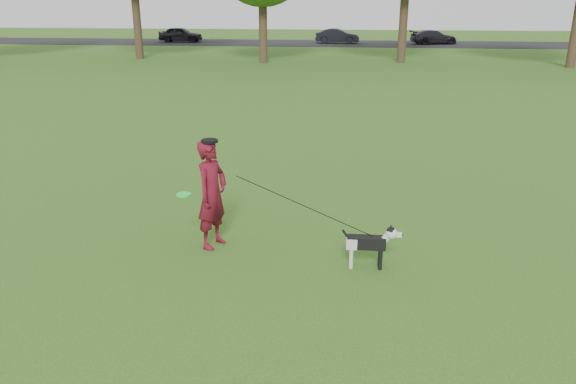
# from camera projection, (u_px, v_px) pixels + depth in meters

# --- Properties ---
(ground) EXTENTS (120.00, 120.00, 0.00)m
(ground) POSITION_uv_depth(u_px,v_px,m) (282.00, 256.00, 8.47)
(ground) COLOR #285116
(ground) RESTS_ON ground
(road) EXTENTS (120.00, 7.00, 0.02)m
(road) POSITION_uv_depth(u_px,v_px,m) (337.00, 43.00, 46.01)
(road) COLOR black
(road) RESTS_ON ground
(man) EXTENTS (0.60, 0.72, 1.70)m
(man) POSITION_uv_depth(u_px,v_px,m) (212.00, 194.00, 8.56)
(man) COLOR #5A0C21
(man) RESTS_ON ground
(dog) EXTENTS (0.87, 0.17, 0.66)m
(dog) POSITION_uv_depth(u_px,v_px,m) (371.00, 242.00, 7.99)
(dog) COLOR black
(dog) RESTS_ON ground
(car_left) EXTENTS (3.62, 1.48, 1.23)m
(car_left) POSITION_uv_depth(u_px,v_px,m) (181.00, 34.00, 47.09)
(car_left) COLOR black
(car_left) RESTS_ON road
(car_mid) EXTENTS (3.58, 1.39, 1.16)m
(car_mid) POSITION_uv_depth(u_px,v_px,m) (338.00, 36.00, 45.82)
(car_mid) COLOR black
(car_mid) RESTS_ON road
(car_right) EXTENTS (4.00, 2.39, 1.09)m
(car_right) POSITION_uv_depth(u_px,v_px,m) (434.00, 37.00, 45.08)
(car_right) COLOR black
(car_right) RESTS_ON road
(man_held_items) EXTENTS (3.07, 0.64, 1.27)m
(man_held_items) POSITION_uv_depth(u_px,v_px,m) (306.00, 207.00, 8.16)
(man_held_items) COLOR #1FF540
(man_held_items) RESTS_ON ground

